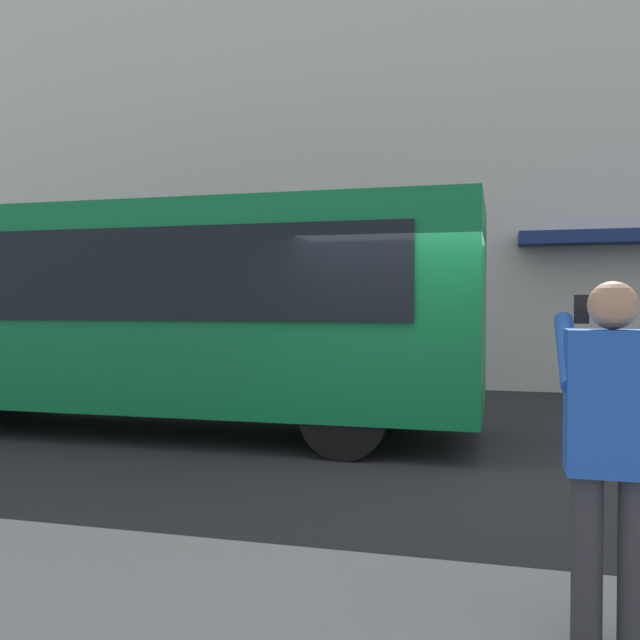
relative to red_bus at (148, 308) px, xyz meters
name	(u,v)px	position (x,y,z in m)	size (l,w,h in m)	color
ground_plane	(412,457)	(-3.75, 0.78, -1.68)	(60.00, 60.00, 0.00)	#232326
building_facade_far	(454,100)	(-3.76, -6.02, 4.30)	(28.00, 1.55, 12.00)	beige
red_bus	(148,308)	(0.00, 0.00, 0.00)	(9.05, 2.54, 3.08)	#0F7238
pedestrian_photographer	(612,437)	(-5.20, 5.23, -0.54)	(0.53, 0.52, 1.70)	#2D2D33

